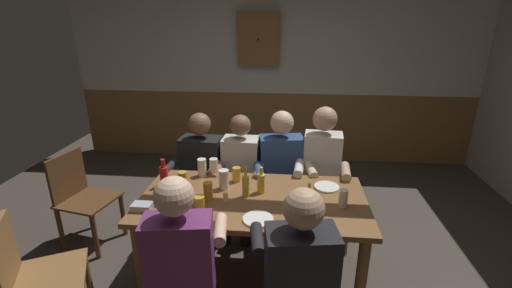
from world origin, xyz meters
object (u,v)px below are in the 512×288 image
at_px(pint_glass_5, 214,167).
at_px(plate_1, 258,219).
at_px(bottle_3, 246,185).
at_px(pint_glass_7, 183,181).
at_px(chair_empty_far_end, 81,196).
at_px(pint_glass_3, 208,191).
at_px(bottle_0, 261,183).
at_px(pint_glass_2, 224,179).
at_px(condiment_caddy, 142,207).
at_px(person_2, 282,170).
at_px(table_candle, 226,197).
at_px(dining_table, 253,210).
at_px(pint_glass_4, 199,203).
at_px(person_0, 200,168).
at_px(bottle_2, 309,200).
at_px(chair_empty_near_left, 34,276).
at_px(pint_glass_6, 202,167).
at_px(pint_glass_0, 236,174).
at_px(person_1, 240,170).
at_px(person_5, 298,267).
at_px(person_4, 182,257).
at_px(plate_0, 327,187).
at_px(wall_dart_cabinet, 259,39).
at_px(person_3, 322,169).
at_px(bottle_1, 164,176).
at_px(pint_glass_1, 343,198).

bearing_deg(pint_glass_5, plate_1, -56.96).
height_order(bottle_3, pint_glass_7, bottle_3).
distance_m(chair_empty_far_end, pint_glass_3, 1.40).
bearing_deg(pint_glass_7, bottle_0, 2.23).
bearing_deg(pint_glass_2, chair_empty_far_end, 171.48).
bearing_deg(bottle_0, condiment_caddy, -157.28).
height_order(person_2, table_candle, person_2).
bearing_deg(pint_glass_2, plate_1, -54.56).
bearing_deg(plate_1, dining_table, 102.38).
height_order(person_2, plate_1, person_2).
relative_size(dining_table, pint_glass_4, 17.08).
relative_size(person_0, bottle_2, 5.69).
bearing_deg(pint_glass_2, chair_empty_near_left, -143.10).
xyz_separation_m(chair_empty_far_end, bottle_3, (1.57, -0.32, 0.35)).
relative_size(chair_empty_near_left, plate_1, 4.20).
bearing_deg(condiment_caddy, pint_glass_6, 64.12).
bearing_deg(bottle_3, pint_glass_0, 113.01).
bearing_deg(chair_empty_far_end, pint_glass_7, 87.60).
height_order(person_1, person_5, person_5).
bearing_deg(pint_glass_7, person_5, -39.75).
bearing_deg(person_4, table_candle, 65.86).
distance_m(plate_0, plate_1, 0.73).
relative_size(person_1, pint_glass_0, 9.61).
bearing_deg(person_4, person_2, 58.59).
relative_size(plate_1, pint_glass_6, 1.35).
xyz_separation_m(plate_0, wall_dart_cabinet, (-0.76, 2.31, 1.01)).
bearing_deg(pint_glass_4, person_3, 42.90).
bearing_deg(pint_glass_5, table_candle, -68.32).
relative_size(chair_empty_near_left, chair_empty_far_end, 1.00).
height_order(chair_empty_near_left, bottle_2, bottle_2).
relative_size(bottle_0, pint_glass_6, 1.37).
bearing_deg(bottle_1, pint_glass_6, 41.12).
relative_size(condiment_caddy, pint_glass_1, 1.05).
relative_size(person_5, table_candle, 15.09).
distance_m(person_3, pint_glass_5, 1.00).
distance_m(person_1, pint_glass_4, 0.90).
relative_size(chair_empty_far_end, pint_glass_1, 6.61).
bearing_deg(chair_empty_near_left, person_2, 104.06).
height_order(person_1, person_4, person_4).
height_order(table_candle, bottle_2, bottle_2).
xyz_separation_m(dining_table, pint_glass_6, (-0.48, 0.35, 0.18)).
height_order(plate_1, pint_glass_2, pint_glass_2).
relative_size(bottle_2, pint_glass_7, 1.31).
relative_size(plate_1, pint_glass_0, 1.71).
relative_size(pint_glass_2, pint_glass_4, 1.58).
distance_m(person_0, person_4, 1.36).
distance_m(chair_empty_near_left, chair_empty_far_end, 1.07).
relative_size(bottle_1, bottle_2, 1.13).
distance_m(bottle_2, wall_dart_cabinet, 2.89).
height_order(bottle_1, pint_glass_2, bottle_1).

